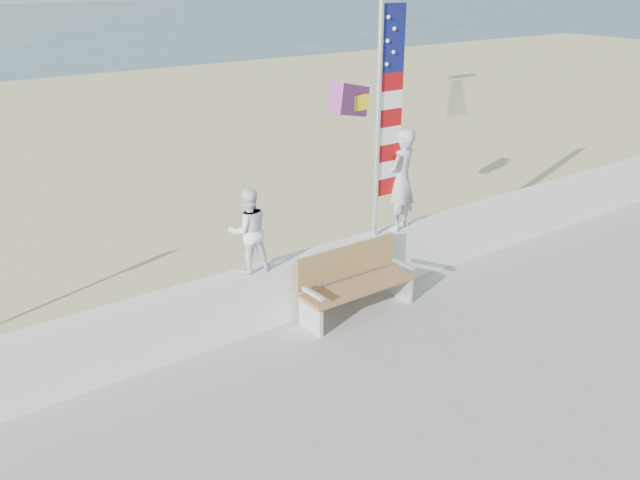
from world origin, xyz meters
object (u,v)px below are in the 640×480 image
Objects in this scene: bench at (354,280)px; flag at (385,112)px; child at (249,231)px; adult at (401,180)px.

bench is 0.51× the size of flag.
child is at bearing 162.95° from bench.
child is 2.72m from flag.
flag is at bearing -168.06° from child.
child is at bearing 179.99° from flag.
adult is 2.78m from child.
flag is at bearing 26.96° from bench.
child is (-2.77, 0.00, -0.22)m from adult.
child is 1.83m from bench.
child reaches higher than bench.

